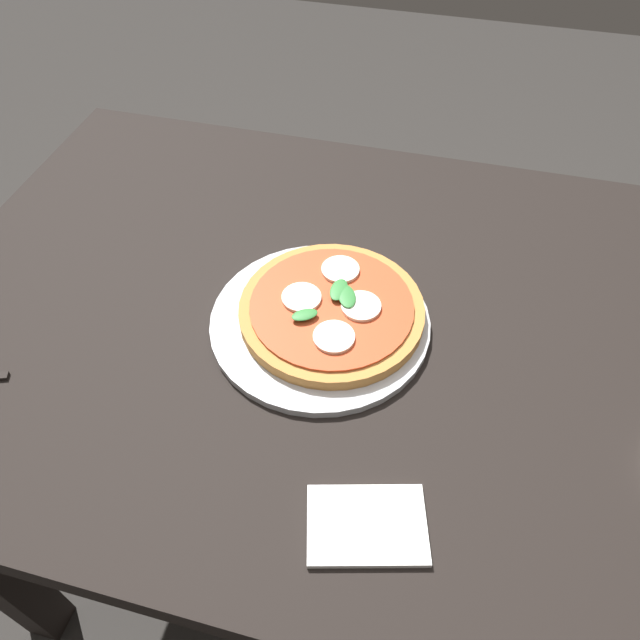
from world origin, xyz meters
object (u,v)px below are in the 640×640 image
object	(u,v)px
serving_tray	(320,322)
pizza	(332,309)
napkin	(367,525)
dining_table	(397,371)

from	to	relation	value
serving_tray	pizza	xyz separation A→B (m)	(-0.01, -0.01, 0.02)
serving_tray	napkin	size ratio (longest dim) A/B	2.37
dining_table	serving_tray	world-z (taller)	serving_tray
serving_tray	napkin	xyz separation A→B (m)	(-0.12, 0.27, -0.00)
dining_table	napkin	xyz separation A→B (m)	(-0.01, 0.29, 0.11)
dining_table	serving_tray	bearing A→B (deg)	12.35
pizza	napkin	bearing A→B (deg)	111.05
pizza	dining_table	bearing A→B (deg)	-172.36
serving_tray	pizza	size ratio (longest dim) A/B	1.19
dining_table	serving_tray	distance (m)	0.16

